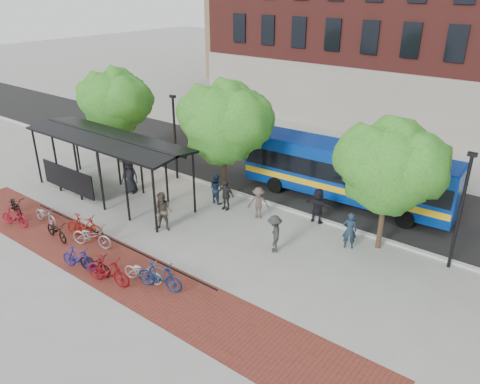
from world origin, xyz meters
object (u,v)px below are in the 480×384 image
Objects in this scene: bike_9 at (108,270)px; bike_8 at (95,264)px; bike_4 at (56,231)px; bike_2 at (45,215)px; pedestrian_8 at (163,212)px; bike_11 at (160,276)px; bike_5 at (85,226)px; lamp_post_left at (175,135)px; bike_0 at (16,206)px; tree_c at (392,164)px; bike_1 at (15,217)px; tree_a at (115,99)px; tree_b at (226,119)px; pedestrian_5 at (318,206)px; lamp_post_right at (461,209)px; pedestrian_2 at (216,189)px; pedestrian_7 at (350,230)px; pedestrian_3 at (258,203)px; bike_6 at (92,236)px; pedestrian_9 at (274,234)px; pedestrian_4 at (226,195)px; bus at (347,170)px; bus_shelter at (106,145)px; pedestrian_0 at (130,176)px; bike_10 at (143,272)px; bike_7 at (79,258)px.

bike_8 is at bearing 70.29° from bike_9.
bike_4 is 3.80m from bike_8.
pedestrian_8 reaches higher than bike_2.
bike_5 is at bearing 68.42° from bike_11.
lamp_post_left is 2.45× the size of bike_0.
tree_c reaches higher than bike_1.
tree_a reaches higher than bike_4.
bike_2 is (-5.20, -7.90, -4.02)m from tree_b.
bike_0 is 15.36m from pedestrian_5.
tree_b is at bearing -178.80° from lamp_post_right.
pedestrian_7 reaches higher than pedestrian_2.
pedestrian_5 is (12.58, 8.81, 0.35)m from bike_0.
pedestrian_2 is 0.98× the size of pedestrian_3.
lamp_post_left is 2.53× the size of bike_6.
tree_b is 7.17m from pedestrian_9.
bike_0 is 1.16× the size of pedestrian_5.
bike_0 is 10.76m from pedestrian_4.
pedestrian_3 is (-2.55, -4.56, -0.94)m from bus.
lamp_post_left and lamp_post_right have the same top height.
bike_11 is at bearing -67.85° from tree_b.
bike_11 is at bearing -27.31° from bus_shelter.
lamp_post_left is at bearing -6.46° from bike_5.
bike_2 is 1.01× the size of pedestrian_3.
pedestrian_9 is (1.96, 5.07, 0.28)m from bike_11.
bike_11 is 1.00× the size of pedestrian_0.
bike_5 is 7.10m from pedestrian_2.
bike_10 is (-9.44, -8.59, -2.28)m from lamp_post_right.
bike_6 is at bearing 69.23° from bike_10.
tree_a is 6.09m from pedestrian_0.
bike_9 is (6.69, -1.37, 0.18)m from bike_2.
pedestrian_0 is (-1.41, 5.65, 0.54)m from bike_4.
tree_a is 3.48× the size of bike_10.
pedestrian_3 is at bearing 2.14° from pedestrian_4.
tree_c is 3.62× the size of pedestrian_4.
pedestrian_0 is at bearing -7.82° from bike_0.
pedestrian_2 is at bearing -15.79° from lamp_post_left.
pedestrian_8 reaches higher than bike_10.
pedestrian_3 is (5.31, 6.58, 0.25)m from bike_5.
bike_5 reaches higher than bike_4.
bus reaches higher than pedestrian_4.
pedestrian_3 is (6.99, -1.25, -1.91)m from lamp_post_left.
lamp_post_right is 7.66m from pedestrian_9.
pedestrian_7 is at bearing -164.44° from lamp_post_right.
tree_b is 3.27× the size of bike_11.
tree_b is at bearing -16.30° from bike_4.
tree_c reaches higher than pedestrian_9.
bike_7 is 0.87× the size of pedestrian_0.
bike_7 is 8.96m from pedestrian_3.
bike_11 is 1.21× the size of pedestrian_2.
tree_a reaches higher than bike_7.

